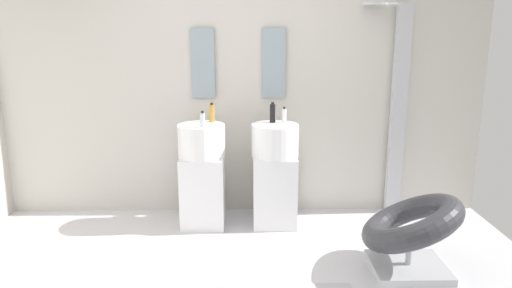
{
  "coord_description": "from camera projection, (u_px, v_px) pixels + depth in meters",
  "views": [
    {
      "loc": [
        0.09,
        -3.02,
        1.82
      ],
      "look_at": [
        0.15,
        0.55,
        0.95
      ],
      "focal_mm": 33.54,
      "sensor_mm": 36.0,
      "label": 1
    }
  ],
  "objects": [
    {
      "name": "lounge_chair",
      "position": [
        411.0,
        229.0,
        3.59
      ],
      "size": [
        1.02,
        1.02,
        0.65
      ],
      "color": "#B7BABF",
      "rests_on": "ground_plane"
    },
    {
      "name": "soap_bottle_amber",
      "position": [
        212.0,
        113.0,
        4.44
      ],
      "size": [
        0.05,
        0.05,
        0.18
      ],
      "color": "#C68C38",
      "rests_on": "pedestal_sink_left"
    },
    {
      "name": "vanity_mirror_right",
      "position": [
        274.0,
        63.0,
        4.55
      ],
      "size": [
        0.22,
        0.03,
        0.65
      ],
      "primitive_type": "cube",
      "color": "#8C9EA8"
    },
    {
      "name": "soap_bottle_white",
      "position": [
        284.0,
        115.0,
        4.41
      ],
      "size": [
        0.04,
        0.04,
        0.15
      ],
      "color": "white",
      "rests_on": "pedestal_sink_right"
    },
    {
      "name": "shower_column",
      "position": [
        397.0,
        106.0,
        4.62
      ],
      "size": [
        0.49,
        0.24,
        2.05
      ],
      "color": "#B7BABF",
      "rests_on": "ground_plane"
    },
    {
      "name": "rear_partition",
      "position": [
        239.0,
        83.0,
        4.66
      ],
      "size": [
        4.8,
        0.1,
        2.6
      ],
      "primitive_type": "cube",
      "color": "beige",
      "rests_on": "ground_plane"
    },
    {
      "name": "pedestal_sink_right",
      "position": [
        275.0,
        173.0,
        4.45
      ],
      "size": [
        0.43,
        0.43,
        1.06
      ],
      "color": "white",
      "rests_on": "ground_plane"
    },
    {
      "name": "vanity_mirror_left",
      "position": [
        203.0,
        63.0,
        4.54
      ],
      "size": [
        0.22,
        0.03,
        0.65
      ],
      "primitive_type": "cube",
      "color": "#8C9EA8"
    },
    {
      "name": "pedestal_sink_left",
      "position": [
        202.0,
        174.0,
        4.44
      ],
      "size": [
        0.43,
        0.43,
        1.06
      ],
      "color": "white",
      "rests_on": "ground_plane"
    },
    {
      "name": "soap_bottle_black",
      "position": [
        273.0,
        113.0,
        4.42
      ],
      "size": [
        0.05,
        0.05,
        0.19
      ],
      "color": "black",
      "rests_on": "pedestal_sink_right"
    },
    {
      "name": "soap_bottle_clear",
      "position": [
        203.0,
        120.0,
        4.21
      ],
      "size": [
        0.04,
        0.04,
        0.14
      ],
      "color": "silver",
      "rests_on": "pedestal_sink_left"
    }
  ]
}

